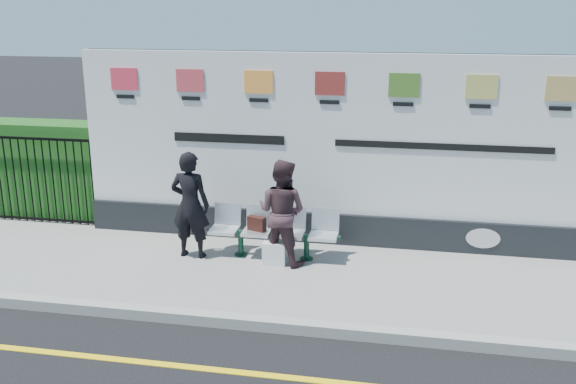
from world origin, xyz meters
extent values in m
plane|color=black|center=(0.00, 0.00, 0.00)|extent=(80.00, 80.00, 0.00)
cube|color=gray|center=(0.00, 2.50, 0.06)|extent=(14.00, 3.00, 0.12)
cube|color=gray|center=(0.00, 1.00, 0.07)|extent=(14.00, 0.18, 0.14)
cube|color=yellow|center=(0.00, 0.00, 0.00)|extent=(14.00, 0.10, 0.01)
cube|color=black|center=(0.50, 3.85, 0.37)|extent=(8.00, 0.30, 0.50)
cube|color=silver|center=(0.50, 3.85, 1.87)|extent=(8.00, 0.14, 2.50)
cube|color=#1E5218|center=(-4.58, 4.30, 0.97)|extent=(2.35, 0.70, 1.70)
imported|color=black|center=(-1.45, 2.83, 0.94)|extent=(0.62, 0.43, 1.63)
imported|color=#382529|center=(-0.06, 2.86, 0.90)|extent=(0.90, 0.79, 1.57)
cube|color=black|center=(-0.47, 3.00, 0.64)|extent=(0.30, 0.20, 0.22)
cube|color=silver|center=(-0.15, 2.75, 0.29)|extent=(0.34, 0.20, 0.34)
camera|label=1|loc=(1.69, -5.87, 3.80)|focal=40.00mm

